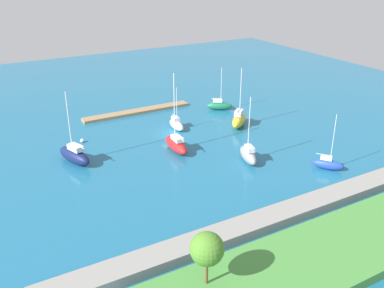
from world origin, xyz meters
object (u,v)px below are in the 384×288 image
(sailboat_gray_near_pier, at_px, (248,155))
(sailboat_green_mid_basin, at_px, (219,105))
(sailboat_red_center_basin, at_px, (176,144))
(sailboat_white_along_channel, at_px, (176,124))
(mooring_buoy_white, at_px, (82,141))
(sailboat_yellow_outer_mooring, at_px, (239,119))
(park_tree_midwest, at_px, (207,249))
(sailboat_navy_east_end, at_px, (74,155))
(pier_dock, at_px, (137,112))
(sailboat_blue_off_beacon, at_px, (328,164))

(sailboat_gray_near_pier, distance_m, sailboat_green_mid_basin, 26.90)
(sailboat_red_center_basin, relative_size, sailboat_white_along_channel, 1.61)
(mooring_buoy_white, bearing_deg, sailboat_yellow_outer_mooring, 166.07)
(sailboat_red_center_basin, xyz_separation_m, sailboat_white_along_channel, (-4.97, -9.36, -0.29))
(park_tree_midwest, bearing_deg, sailboat_navy_east_end, -84.64)
(pier_dock, height_order, sailboat_navy_east_end, sailboat_navy_east_end)
(park_tree_midwest, xyz_separation_m, sailboat_red_center_basin, (-13.62, -32.86, -4.20))
(sailboat_green_mid_basin, bearing_deg, sailboat_blue_off_beacon, -59.01)
(park_tree_midwest, bearing_deg, sailboat_white_along_channel, -113.76)
(sailboat_navy_east_end, relative_size, sailboat_green_mid_basin, 1.27)
(park_tree_midwest, height_order, sailboat_green_mid_basin, sailboat_green_mid_basin)
(sailboat_red_center_basin, height_order, sailboat_navy_east_end, sailboat_red_center_basin)
(sailboat_red_center_basin, distance_m, mooring_buoy_white, 18.12)
(sailboat_yellow_outer_mooring, distance_m, sailboat_blue_off_beacon, 23.11)
(sailboat_yellow_outer_mooring, bearing_deg, sailboat_white_along_channel, 114.98)
(sailboat_green_mid_basin, bearing_deg, sailboat_white_along_channel, -125.78)
(sailboat_green_mid_basin, bearing_deg, sailboat_yellow_outer_mooring, -69.02)
(sailboat_navy_east_end, bearing_deg, pier_dock, -64.35)
(sailboat_white_along_channel, distance_m, sailboat_blue_off_beacon, 30.99)
(sailboat_white_along_channel, xyz_separation_m, mooring_buoy_white, (18.56, -2.58, -0.62))
(sailboat_blue_off_beacon, height_order, sailboat_green_mid_basin, sailboat_green_mid_basin)
(sailboat_red_center_basin, xyz_separation_m, sailboat_yellow_outer_mooring, (-16.79, -4.40, 0.19))
(sailboat_gray_near_pier, xyz_separation_m, mooring_buoy_white, (22.21, -21.80, -0.89))
(sailboat_red_center_basin, bearing_deg, sailboat_green_mid_basin, -48.64)
(sailboat_navy_east_end, xyz_separation_m, sailboat_yellow_outer_mooring, (-33.88, -0.31, 0.05))
(sailboat_gray_near_pier, bearing_deg, sailboat_red_center_basin, 58.29)
(sailboat_blue_off_beacon, bearing_deg, sailboat_yellow_outer_mooring, 146.04)
(park_tree_midwest, bearing_deg, mooring_buoy_white, -90.03)
(sailboat_blue_off_beacon, bearing_deg, sailboat_navy_east_end, -160.26)
(park_tree_midwest, height_order, sailboat_blue_off_beacon, sailboat_blue_off_beacon)
(sailboat_red_center_basin, relative_size, sailboat_yellow_outer_mooring, 1.17)
(sailboat_navy_east_end, distance_m, sailboat_yellow_outer_mooring, 33.88)
(sailboat_red_center_basin, distance_m, sailboat_green_mid_basin, 24.12)
(sailboat_green_mid_basin, xyz_separation_m, mooring_buoy_white, (32.48, 3.06, -0.66))
(sailboat_navy_east_end, xyz_separation_m, sailboat_green_mid_basin, (-35.97, -10.90, -0.39))
(sailboat_red_center_basin, height_order, sailboat_white_along_channel, sailboat_red_center_basin)
(sailboat_navy_east_end, bearing_deg, sailboat_green_mid_basin, -91.29)
(sailboat_red_center_basin, bearing_deg, sailboat_navy_east_end, 79.42)
(sailboat_red_center_basin, height_order, mooring_buoy_white, sailboat_red_center_basin)
(sailboat_yellow_outer_mooring, height_order, sailboat_blue_off_beacon, sailboat_yellow_outer_mooring)
(sailboat_gray_near_pier, distance_m, sailboat_navy_east_end, 29.25)
(sailboat_white_along_channel, distance_m, sailboat_yellow_outer_mooring, 12.83)
(sailboat_white_along_channel, bearing_deg, sailboat_yellow_outer_mooring, 71.93)
(pier_dock, relative_size, sailboat_white_along_channel, 2.83)
(sailboat_green_mid_basin, distance_m, mooring_buoy_white, 32.63)
(sailboat_blue_off_beacon, bearing_deg, sailboat_green_mid_basin, 141.38)
(sailboat_navy_east_end, bearing_deg, mooring_buoy_white, -42.13)
(sailboat_navy_east_end, distance_m, sailboat_green_mid_basin, 37.59)
(sailboat_blue_off_beacon, xyz_separation_m, mooring_buoy_white, (31.79, -30.60, -0.59))
(pier_dock, height_order, sailboat_white_along_channel, sailboat_white_along_channel)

